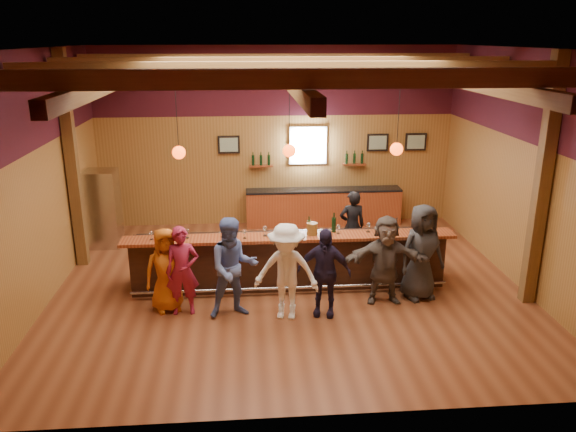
{
  "coord_description": "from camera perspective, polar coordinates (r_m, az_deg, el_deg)",
  "views": [
    {
      "loc": [
        -0.84,
        -10.09,
        4.71
      ],
      "look_at": [
        0.0,
        0.3,
        1.35
      ],
      "focal_mm": 35.0,
      "sensor_mm": 36.0,
      "label": 1
    }
  ],
  "objects": [
    {
      "name": "room",
      "position": [
        10.3,
        0.11,
        9.5
      ],
      "size": [
        9.04,
        9.0,
        4.52
      ],
      "color": "brown",
      "rests_on": "ground"
    },
    {
      "name": "bar_counter",
      "position": [
        11.1,
        0.15,
        -4.31
      ],
      "size": [
        6.3,
        1.07,
        1.11
      ],
      "color": "black",
      "rests_on": "ground"
    },
    {
      "name": "back_bar_cabinet",
      "position": [
        14.59,
        3.62,
        0.95
      ],
      "size": [
        4.0,
        0.52,
        0.95
      ],
      "color": "maroon",
      "rests_on": "ground"
    },
    {
      "name": "window",
      "position": [
        14.38,
        2.03,
        7.19
      ],
      "size": [
        0.95,
        0.09,
        0.95
      ],
      "color": "silver",
      "rests_on": "room"
    },
    {
      "name": "framed_pictures",
      "position": [
        14.49,
        5.47,
        7.4
      ],
      "size": [
        5.35,
        0.05,
        0.45
      ],
      "color": "black",
      "rests_on": "room"
    },
    {
      "name": "wine_shelves",
      "position": [
        14.4,
        2.04,
        5.46
      ],
      "size": [
        3.0,
        0.18,
        0.3
      ],
      "color": "maroon",
      "rests_on": "room"
    },
    {
      "name": "pendant_lights",
      "position": [
        10.32,
        0.13,
        6.68
      ],
      "size": [
        4.24,
        0.24,
        1.37
      ],
      "color": "black",
      "rests_on": "room"
    },
    {
      "name": "stainless_fridge",
      "position": [
        13.65,
        -18.24,
        0.73
      ],
      "size": [
        0.7,
        0.7,
        1.8
      ],
      "primitive_type": "cube",
      "color": "silver",
      "rests_on": "ground"
    },
    {
      "name": "customer_orange",
      "position": [
        10.17,
        -12.28,
        -5.38
      ],
      "size": [
        0.87,
        0.71,
        1.54
      ],
      "primitive_type": "imported",
      "rotation": [
        0.0,
        0.0,
        0.34
      ],
      "color": "#B95611",
      "rests_on": "ground"
    },
    {
      "name": "customer_redvest",
      "position": [
        9.99,
        -10.68,
        -5.5
      ],
      "size": [
        0.6,
        0.41,
        1.6
      ],
      "primitive_type": "imported",
      "rotation": [
        0.0,
        0.0,
        0.05
      ],
      "color": "maroon",
      "rests_on": "ground"
    },
    {
      "name": "customer_denim",
      "position": [
        9.74,
        -5.57,
        -5.27
      ],
      "size": [
        0.99,
        0.83,
        1.8
      ],
      "primitive_type": "imported",
      "rotation": [
        0.0,
        0.0,
        0.19
      ],
      "color": "#576DAE",
      "rests_on": "ground"
    },
    {
      "name": "customer_white",
      "position": [
        9.63,
        -0.17,
        -5.68
      ],
      "size": [
        1.23,
        0.88,
        1.72
      ],
      "primitive_type": "imported",
      "rotation": [
        0.0,
        0.0,
        -0.23
      ],
      "color": "white",
      "rests_on": "ground"
    },
    {
      "name": "customer_navy",
      "position": [
        9.79,
        3.68,
        -5.72
      ],
      "size": [
        1.0,
        0.61,
        1.6
      ],
      "primitive_type": "imported",
      "rotation": [
        0.0,
        0.0,
        -0.25
      ],
      "color": "#201933",
      "rests_on": "ground"
    },
    {
      "name": "customer_brown",
      "position": [
        10.37,
        9.86,
        -4.4
      ],
      "size": [
        1.56,
        0.56,
        1.66
      ],
      "primitive_type": "imported",
      "rotation": [
        0.0,
        0.0,
        -0.05
      ],
      "color": "#554B44",
      "rests_on": "ground"
    },
    {
      "name": "customer_dark",
      "position": [
        10.64,
        13.4,
        -3.58
      ],
      "size": [
        1.01,
        0.79,
        1.82
      ],
      "primitive_type": "imported",
      "rotation": [
        0.0,
        0.0,
        0.27
      ],
      "color": "#2A2B2D",
      "rests_on": "ground"
    },
    {
      "name": "bartender",
      "position": [
        12.22,
        6.52,
        -1.01
      ],
      "size": [
        0.6,
        0.42,
        1.56
      ],
      "primitive_type": "imported",
      "rotation": [
        0.0,
        0.0,
        3.22
      ],
      "color": "black",
      "rests_on": "ground"
    },
    {
      "name": "ice_bucket",
      "position": [
        10.63,
        2.47,
        -1.3
      ],
      "size": [
        0.21,
        0.21,
        0.23
      ],
      "primitive_type": "cylinder",
      "color": "brown",
      "rests_on": "bar_counter"
    },
    {
      "name": "bottle_a",
      "position": [
        10.72,
        2.15,
        -1.04
      ],
      "size": [
        0.07,
        0.07,
        0.33
      ],
      "color": "black",
      "rests_on": "bar_counter"
    },
    {
      "name": "bottle_b",
      "position": [
        10.78,
        4.67,
        -0.86
      ],
      "size": [
        0.08,
        0.08,
        0.39
      ],
      "color": "black",
      "rests_on": "bar_counter"
    },
    {
      "name": "glass_a",
      "position": [
        10.66,
        -13.72,
        -1.73
      ],
      "size": [
        0.07,
        0.07,
        0.17
      ],
      "color": "silver",
      "rests_on": "bar_counter"
    },
    {
      "name": "glass_b",
      "position": [
        10.6,
        -10.23,
        -1.54
      ],
      "size": [
        0.08,
        0.08,
        0.18
      ],
      "color": "silver",
      "rests_on": "bar_counter"
    },
    {
      "name": "glass_c",
      "position": [
        10.56,
        -6.69,
        -1.42
      ],
      "size": [
        0.08,
        0.08,
        0.19
      ],
      "color": "silver",
      "rests_on": "bar_counter"
    },
    {
      "name": "glass_d",
      "position": [
        10.45,
        -4.44,
        -1.64
      ],
      "size": [
        0.07,
        0.07,
        0.17
      ],
      "color": "silver",
      "rests_on": "bar_counter"
    },
    {
      "name": "glass_e",
      "position": [
        10.55,
        -2.36,
        -1.29
      ],
      "size": [
        0.09,
        0.09,
        0.2
      ],
      "color": "silver",
      "rests_on": "bar_counter"
    },
    {
      "name": "glass_f",
      "position": [
        10.7,
        5.14,
        -1.14
      ],
      "size": [
        0.08,
        0.08,
        0.18
      ],
      "color": "silver",
      "rests_on": "bar_counter"
    },
    {
      "name": "glass_g",
      "position": [
        10.86,
        8.17,
        -0.92
      ],
      "size": [
        0.09,
        0.09,
        0.19
      ],
      "color": "silver",
      "rests_on": "bar_counter"
    },
    {
      "name": "glass_h",
      "position": [
        10.79,
        10.32,
        -1.29
      ],
      "size": [
        0.07,
        0.07,
        0.16
      ],
      "color": "silver",
      "rests_on": "bar_counter"
    }
  ]
}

